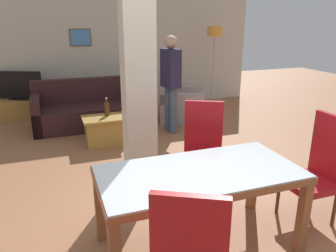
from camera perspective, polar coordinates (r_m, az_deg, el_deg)
ground_plane at (r=3.22m, az=5.14°, el=-19.82°), size 18.00×18.00×0.00m
back_wall at (r=7.57m, az=-11.54°, el=13.06°), size 7.20×0.09×2.70m
divider_pillar at (r=3.92m, az=-5.21°, el=8.89°), size 0.37×0.30×2.70m
dining_table at (r=2.89m, az=5.48°, el=-10.43°), size 1.74×0.86×0.75m
dining_chair_far_right at (r=3.76m, az=6.04°, el=-3.99°), size 0.62×0.62×1.10m
dining_chair_head_right at (r=3.61m, az=24.65°, el=-6.65°), size 0.46×0.46×1.10m
sofa at (r=6.50m, az=-13.32°, el=2.65°), size 2.09×0.93×0.87m
armchair at (r=6.73m, az=2.03°, el=3.56°), size 1.10×1.12×0.79m
coffee_table at (r=5.50m, az=-10.74°, el=-0.66°), size 0.73×0.50×0.45m
bottle at (r=5.50m, az=-10.59°, el=2.99°), size 0.08×0.08×0.30m
tv_stand at (r=7.42m, az=-24.13°, el=2.73°), size 1.09×0.40×0.41m
tv_screen at (r=7.32m, az=-24.61°, el=6.38°), size 0.91×0.45×0.58m
floor_lamp at (r=7.76m, az=8.09°, el=14.75°), size 0.33×0.33×1.82m
standing_person at (r=5.78m, az=0.47°, el=8.36°), size 0.28×0.41×1.72m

